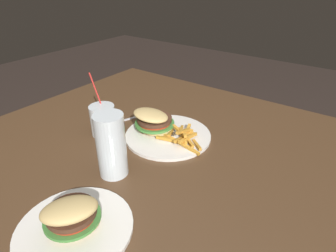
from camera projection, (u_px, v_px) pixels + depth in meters
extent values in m
cube|color=#4C331E|center=(143.00, 172.00, 0.82)|extent=(1.33, 1.36, 0.03)
cylinder|color=#392616|center=(137.00, 133.00, 1.74)|extent=(0.08, 0.08, 0.71)
cylinder|color=white|center=(168.00, 135.00, 0.96)|extent=(0.29, 0.29, 0.01)
ellipsoid|color=#DBB770|center=(155.00, 127.00, 0.98)|extent=(0.15, 0.13, 0.02)
cylinder|color=#428438|center=(155.00, 123.00, 0.97)|extent=(0.16, 0.16, 0.01)
cylinder|color=red|center=(155.00, 121.00, 0.97)|extent=(0.13, 0.13, 0.01)
cylinder|color=#4C2D1E|center=(155.00, 119.00, 0.97)|extent=(0.14, 0.14, 0.01)
ellipsoid|color=#DBB770|center=(151.00, 115.00, 0.95)|extent=(0.15, 0.14, 0.04)
cube|color=gold|center=(183.00, 131.00, 0.91)|extent=(0.01, 0.08, 0.03)
cube|color=gold|center=(166.00, 136.00, 0.94)|extent=(0.07, 0.02, 0.02)
cube|color=gold|center=(189.00, 141.00, 0.91)|extent=(0.06, 0.05, 0.01)
cube|color=gold|center=(197.00, 145.00, 0.89)|extent=(0.06, 0.05, 0.02)
cube|color=gold|center=(186.00, 132.00, 0.95)|extent=(0.03, 0.08, 0.02)
cube|color=gold|center=(186.00, 136.00, 0.94)|extent=(0.02, 0.07, 0.02)
cube|color=gold|center=(180.00, 139.00, 0.91)|extent=(0.01, 0.07, 0.02)
cube|color=gold|center=(182.00, 132.00, 0.92)|extent=(0.06, 0.05, 0.02)
cube|color=gold|center=(182.00, 130.00, 0.97)|extent=(0.05, 0.07, 0.02)
cube|color=gold|center=(183.00, 137.00, 0.92)|extent=(0.07, 0.06, 0.01)
cube|color=gold|center=(187.00, 138.00, 0.90)|extent=(0.01, 0.09, 0.02)
cube|color=gold|center=(179.00, 131.00, 0.94)|extent=(0.07, 0.03, 0.02)
cube|color=gold|center=(171.00, 133.00, 0.95)|extent=(0.03, 0.06, 0.02)
cube|color=gold|center=(188.00, 148.00, 0.88)|extent=(0.09, 0.02, 0.02)
cube|color=gold|center=(168.00, 139.00, 0.92)|extent=(0.08, 0.03, 0.01)
cube|color=gold|center=(187.00, 133.00, 0.95)|extent=(0.07, 0.02, 0.02)
cylinder|color=silver|center=(111.00, 145.00, 0.75)|extent=(0.08, 0.08, 0.18)
cylinder|color=gold|center=(111.00, 147.00, 0.75)|extent=(0.07, 0.07, 0.17)
cylinder|color=silver|center=(103.00, 120.00, 0.96)|extent=(0.09, 0.09, 0.11)
cylinder|color=#EFA819|center=(103.00, 122.00, 0.96)|extent=(0.08, 0.08, 0.09)
cylinder|color=red|center=(100.00, 102.00, 0.95)|extent=(0.03, 0.04, 0.22)
ellipsoid|color=silver|center=(117.00, 121.00, 1.05)|extent=(0.06, 0.07, 0.02)
cube|color=silver|center=(138.00, 117.00, 1.09)|extent=(0.06, 0.12, 0.00)
cylinder|color=white|center=(75.00, 228.00, 0.62)|extent=(0.26, 0.26, 0.01)
ellipsoid|color=#DBB770|center=(74.00, 223.00, 0.61)|extent=(0.15, 0.15, 0.02)
cylinder|color=#428438|center=(73.00, 218.00, 0.60)|extent=(0.17, 0.17, 0.01)
cylinder|color=red|center=(72.00, 215.00, 0.60)|extent=(0.14, 0.14, 0.01)
cylinder|color=#4C2D1E|center=(71.00, 212.00, 0.59)|extent=(0.15, 0.15, 0.01)
ellipsoid|color=#DBB770|center=(69.00, 209.00, 0.57)|extent=(0.15, 0.15, 0.05)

